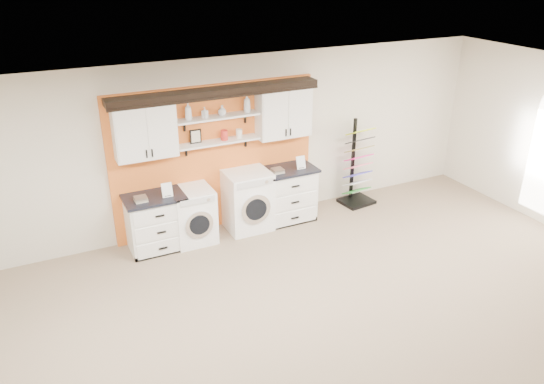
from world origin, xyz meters
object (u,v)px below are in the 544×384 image
dryer (248,200)px  sample_rack (357,177)px  base_cabinet_right (287,194)px  washer (192,215)px  base_cabinet_left (156,222)px

dryer → sample_rack: 2.19m
base_cabinet_right → sample_rack: bearing=1.3°
washer → dryer: dryer is taller
base_cabinet_left → base_cabinet_right: bearing=-0.0°
base_cabinet_right → washer: size_ratio=1.08×
sample_rack → washer: bearing=173.9°
base_cabinet_right → dryer: bearing=-179.7°
base_cabinet_right → dryer: size_ratio=0.96×
base_cabinet_left → dryer: dryer is taller
sample_rack → dryer: bearing=174.2°
dryer → base_cabinet_right: bearing=0.3°
dryer → sample_rack: size_ratio=0.64×
dryer → sample_rack: (2.19, 0.04, 0.01)m
base_cabinet_right → washer: (-1.68, -0.00, -0.03)m
base_cabinet_left → base_cabinet_right: base_cabinet_right is taller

